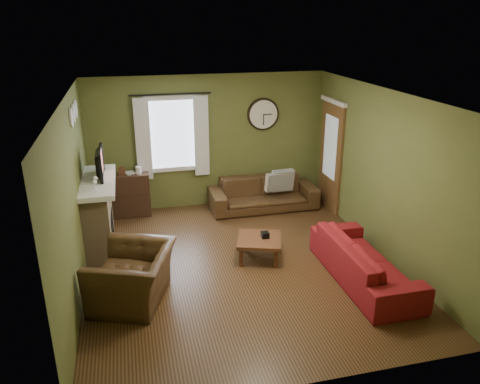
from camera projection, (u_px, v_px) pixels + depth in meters
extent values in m
cube|color=#482E19|center=(240.00, 265.00, 7.24)|extent=(4.60, 5.20, 0.00)
cube|color=white|center=(240.00, 96.00, 6.32)|extent=(4.60, 5.20, 0.00)
cube|color=#5A622D|center=(74.00, 200.00, 6.27)|extent=(0.00, 5.20, 2.60)
cube|color=#5A622D|center=(383.00, 174.00, 7.29)|extent=(0.00, 5.20, 2.60)
cube|color=#5A622D|center=(208.00, 142.00, 9.14)|extent=(4.60, 0.00, 2.60)
cube|color=#5A622D|center=(305.00, 277.00, 4.42)|extent=(4.60, 0.00, 2.60)
cube|color=tan|center=(98.00, 216.00, 7.62)|extent=(0.40, 1.40, 1.10)
cube|color=black|center=(112.00, 229.00, 7.75)|extent=(0.04, 0.60, 0.55)
cube|color=white|center=(96.00, 182.00, 7.42)|extent=(0.58, 1.60, 0.08)
imported|color=black|center=(96.00, 166.00, 7.48)|extent=(0.08, 0.60, 0.35)
cube|color=#994C3F|center=(101.00, 163.00, 7.48)|extent=(0.02, 0.62, 0.36)
cylinder|color=white|center=(71.00, 118.00, 6.66)|extent=(0.28, 0.28, 0.03)
cylinder|color=white|center=(73.00, 113.00, 6.98)|extent=(0.28, 0.28, 0.03)
cylinder|color=white|center=(75.00, 109.00, 7.30)|extent=(0.28, 0.28, 0.03)
cylinder|color=black|center=(170.00, 94.00, 8.53)|extent=(0.03, 0.03, 1.50)
cube|color=silver|center=(143.00, 140.00, 8.70)|extent=(0.28, 0.04, 1.55)
cube|color=silver|center=(201.00, 136.00, 8.95)|extent=(0.28, 0.04, 1.55)
cube|color=brown|center=(331.00, 157.00, 9.05)|extent=(0.05, 0.90, 2.10)
imported|color=brown|center=(125.00, 168.00, 8.70)|extent=(0.22, 0.27, 0.02)
imported|color=#432D19|center=(263.00, 194.00, 9.27)|extent=(2.10, 0.82, 0.61)
cube|color=gray|center=(283.00, 180.00, 9.28)|extent=(0.44, 0.16, 0.44)
cube|color=gray|center=(275.00, 182.00, 9.19)|extent=(0.39, 0.17, 0.37)
imported|color=maroon|center=(365.00, 261.00, 6.73)|extent=(0.83, 2.11, 0.62)
imported|color=#432D19|center=(133.00, 276.00, 6.22)|extent=(1.31, 1.39, 0.73)
cube|color=black|center=(265.00, 235.00, 7.31)|extent=(0.12, 0.12, 0.09)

